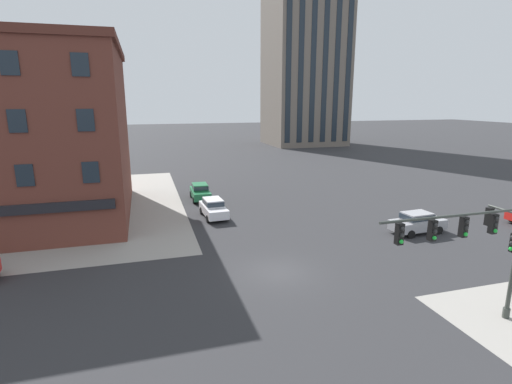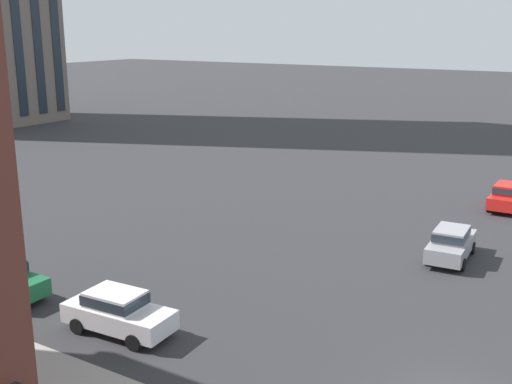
% 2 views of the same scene
% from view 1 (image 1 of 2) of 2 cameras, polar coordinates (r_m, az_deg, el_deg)
% --- Properties ---
extents(ground_plane, '(320.00, 320.00, 0.00)m').
position_cam_1_polar(ground_plane, '(24.31, 3.19, -11.63)').
color(ground_plane, '#2D2D30').
extents(sidewalk_far_corner, '(32.00, 32.00, 0.02)m').
position_cam_1_polar(sidewalk_far_corner, '(43.88, -32.34, -2.31)').
color(sidewalk_far_corner, gray).
rests_on(sidewalk_far_corner, ground).
extents(traffic_signal_main, '(7.58, 2.09, 5.87)m').
position_cam_1_polar(traffic_signal_main, '(20.32, 30.19, -6.15)').
color(traffic_signal_main, '#383D38').
rests_on(traffic_signal_main, ground).
extents(car_main_northbound_near, '(2.08, 4.49, 1.68)m').
position_cam_1_polar(car_main_northbound_near, '(34.99, -6.27, -2.24)').
color(car_main_northbound_near, silver).
rests_on(car_main_northbound_near, ground).
extents(car_main_northbound_far, '(4.51, 2.12, 1.68)m').
position_cam_1_polar(car_main_northbound_far, '(33.22, 22.61, -4.06)').
color(car_main_northbound_far, '#99999E').
rests_on(car_main_northbound_far, ground).
extents(car_main_southbound_near, '(1.95, 4.43, 1.68)m').
position_cam_1_polar(car_main_southbound_near, '(41.38, -8.20, 0.13)').
color(car_main_southbound_near, '#1E6B3D').
rests_on(car_main_southbound_near, ground).
extents(residential_tower_skyline_right, '(17.09, 15.87, 63.54)m').
position_cam_1_polar(residential_tower_skyline_right, '(97.24, 7.44, 25.98)').
color(residential_tower_skyline_right, '#70665B').
rests_on(residential_tower_skyline_right, ground).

